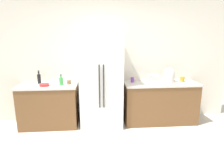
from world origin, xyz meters
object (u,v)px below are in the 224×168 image
Objects in this scene: bottle_a at (61,81)px; cup_b at (132,80)px; refrigerator at (101,83)px; rice_cooker at (169,75)px; toaster at (153,78)px; bowl_a at (44,85)px; cup_a at (182,79)px; bottle_b at (39,78)px; cup_c at (69,82)px.

bottle_a is 1.49m from cup_b.
refrigerator reaches higher than rice_cooker.
rice_cooker reaches higher than cup_b.
bowl_a is (-2.24, -0.16, -0.06)m from toaster.
bottle_a reaches higher than cup_a.
refrigerator is 8.56× the size of bottle_a.
refrigerator is at bearing -169.52° from cup_b.
cup_b is (1.96, -0.04, -0.05)m from bottle_b.
cup_b is at bearing 3.09° from cup_c.
cup_b is at bearing 10.48° from refrigerator.
cup_a and cup_b have the same top height.
bottle_a is 0.16m from cup_c.
bottle_b is at bearing 172.71° from refrigerator.
bottle_a is at bearing -177.93° from cup_a.
rice_cooker reaches higher than toaster.
cup_a is (3.06, -0.08, -0.05)m from bottle_b.
refrigerator is at bearing -4.66° from cup_c.
bottle_b reaches higher than cup_c.
refrigerator is 22.50× the size of cup_c.
cup_a is 0.58× the size of bowl_a.
rice_cooker is 2.93× the size of cup_a.
cup_c is at bearing 22.71° from bottle_a.
cup_b reaches higher than cup_c.
toaster is at bearing 4.40° from refrigerator.
bowl_a is at bearing -168.88° from bottle_a.
toaster is 0.77× the size of bottle_b.
toaster is 1.92m from bottle_a.
refrigerator is 1.29m from bottle_b.
toaster is 1.99× the size of cup_b.
bowl_a is (0.16, -0.23, -0.08)m from bottle_b.
rice_cooker is (1.47, 0.09, 0.11)m from refrigerator.
cup_a is (1.77, 0.09, 0.02)m from refrigerator.
cup_a is at bearing 0.00° from toaster.
bottle_a reaches higher than cup_c.
cup_c is (0.62, -0.11, -0.07)m from bottle_b.
cup_c is (-2.12, -0.04, -0.10)m from rice_cooker.
cup_b is (-1.10, 0.04, 0.00)m from cup_a.
refrigerator reaches higher than toaster.
bottle_a is at bearing -157.29° from cup_c.
cup_a is (0.66, 0.00, -0.03)m from toaster.
cup_c is (-2.43, -0.03, -0.01)m from cup_a.
bottle_b is at bearing 160.39° from bottle_a.
rice_cooker reaches higher than cup_a.
bowl_a is at bearing -173.79° from cup_b.
cup_c is at bearing -178.93° from rice_cooker.
bowl_a is (-2.59, -0.16, -0.12)m from rice_cooker.
refrigerator is 1.12m from toaster.
rice_cooker is 2.75m from bottle_b.
refrigerator reaches higher than bottle_b.
bowl_a is at bearing -176.00° from toaster.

